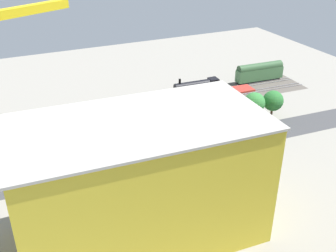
% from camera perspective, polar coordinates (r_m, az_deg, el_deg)
% --- Properties ---
extents(ground_plane, '(165.65, 165.65, 0.00)m').
position_cam_1_polar(ground_plane, '(96.53, 1.14, -1.97)').
color(ground_plane, gray).
rests_on(ground_plane, ground).
extents(rail_bed, '(104.06, 18.33, 0.01)m').
position_cam_1_polar(rail_bed, '(113.93, -3.48, 2.83)').
color(rail_bed, '#5B544C').
rests_on(rail_bed, ground).
extents(street_asphalt, '(103.86, 14.24, 0.01)m').
position_cam_1_polar(street_asphalt, '(92.96, 2.37, -3.24)').
color(street_asphalt, '#424244').
rests_on(street_asphalt, ground).
extents(track_rails, '(103.41, 11.90, 0.12)m').
position_cam_1_polar(track_rails, '(113.86, -3.49, 2.91)').
color(track_rails, '#9E9EA8').
rests_on(track_rails, ground).
extents(platform_canopy_near, '(69.06, 8.07, 4.13)m').
position_cam_1_polar(platform_canopy_near, '(104.72, -4.49, 2.80)').
color(platform_canopy_near, '#B73328').
rests_on(platform_canopy_near, ground).
extents(locomotive, '(15.46, 3.50, 5.10)m').
position_cam_1_polar(locomotive, '(122.71, 4.37, 5.60)').
color(locomotive, black).
rests_on(locomotive, ground).
extents(passenger_coach, '(16.26, 3.74, 6.08)m').
position_cam_1_polar(passenger_coach, '(133.72, 12.81, 7.50)').
color(passenger_coach, black).
rests_on(passenger_coach, ground).
extents(parked_car_0, '(4.48, 2.22, 1.83)m').
position_cam_1_polar(parked_car_0, '(98.46, 12.73, -1.53)').
color(parked_car_0, black).
rests_on(parked_car_0, ground).
extents(parked_car_1, '(4.78, 2.02, 1.57)m').
position_cam_1_polar(parked_car_1, '(95.06, 9.31, -2.38)').
color(parked_car_1, black).
rests_on(parked_car_1, ground).
extents(parked_car_2, '(4.69, 1.86, 1.57)m').
position_cam_1_polar(parked_car_2, '(92.64, 6.20, -3.02)').
color(parked_car_2, black).
rests_on(parked_car_2, ground).
extents(parked_car_3, '(4.28, 1.81, 1.56)m').
position_cam_1_polar(parked_car_3, '(89.94, 2.98, -3.89)').
color(parked_car_3, black).
rests_on(parked_car_3, ground).
extents(construction_building, '(38.70, 21.19, 20.75)m').
position_cam_1_polar(construction_building, '(64.20, -3.84, -7.93)').
color(construction_building, yellow).
rests_on(construction_building, ground).
extents(construction_roof_slab, '(39.33, 21.82, 0.40)m').
position_cam_1_polar(construction_roof_slab, '(58.71, -4.17, 0.51)').
color(construction_roof_slab, '#B7B2A8').
rests_on(construction_roof_slab, construction_building).
extents(box_truck_0, '(9.17, 3.14, 3.16)m').
position_cam_1_polar(box_truck_0, '(79.12, -13.83, -8.93)').
color(box_truck_0, black).
rests_on(box_truck_0, ground).
extents(box_truck_1, '(9.62, 3.81, 3.28)m').
position_cam_1_polar(box_truck_1, '(84.41, 0.79, -5.41)').
color(box_truck_1, black).
rests_on(box_truck_1, ground).
extents(street_tree_0, '(5.40, 5.40, 7.49)m').
position_cam_1_polar(street_tree_0, '(108.79, 14.61, 3.46)').
color(street_tree_0, brown).
rests_on(street_tree_0, ground).
extents(street_tree_1, '(6.23, 6.23, 9.17)m').
position_cam_1_polar(street_tree_1, '(96.46, 4.19, 1.99)').
color(street_tree_1, brown).
rests_on(street_tree_1, ground).
extents(street_tree_2, '(5.28, 5.28, 7.17)m').
position_cam_1_polar(street_tree_2, '(96.51, 2.21, 1.05)').
color(street_tree_2, brown).
rests_on(street_tree_2, ground).
extents(street_tree_3, '(5.35, 5.35, 7.54)m').
position_cam_1_polar(street_tree_3, '(105.76, 11.88, 3.12)').
color(street_tree_3, brown).
rests_on(street_tree_3, ground).
extents(street_tree_4, '(5.15, 5.15, 7.35)m').
position_cam_1_polar(street_tree_4, '(90.86, -3.72, -0.61)').
color(street_tree_4, brown).
rests_on(street_tree_4, ground).
extents(street_tree_5, '(5.41, 5.41, 8.50)m').
position_cam_1_polar(street_tree_5, '(103.90, 12.10, 3.20)').
color(street_tree_5, brown).
rests_on(street_tree_5, ground).
extents(traffic_light, '(0.50, 0.36, 6.23)m').
position_cam_1_polar(traffic_light, '(95.09, 1.69, 0.39)').
color(traffic_light, '#333333').
rests_on(traffic_light, ground).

